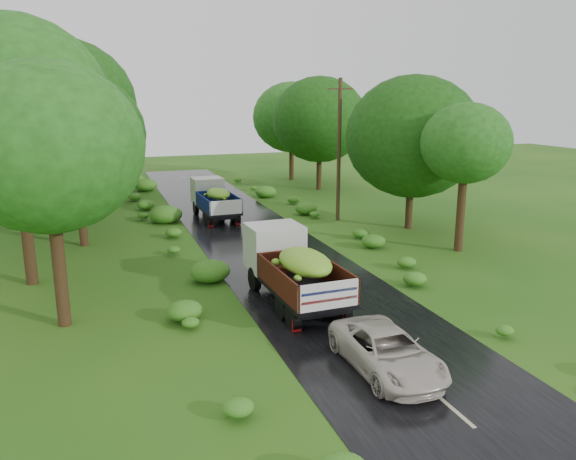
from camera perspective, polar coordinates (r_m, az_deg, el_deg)
name	(u,v)px	position (r m, az deg, el deg)	size (l,w,h in m)	color
ground	(380,347)	(18.65, 9.36, -11.64)	(120.00, 120.00, 0.00)	#1A4F11
road	(321,295)	(22.80, 3.37, -6.64)	(6.50, 80.00, 0.02)	black
road_lines	(312,287)	(23.67, 2.44, -5.83)	(0.12, 69.60, 0.00)	#BFB78C
truck_near	(291,264)	(21.71, 0.34, -3.51)	(2.45, 6.39, 2.65)	black
truck_far	(214,197)	(36.85, -7.56, 3.31)	(2.24, 5.83, 2.42)	black
car	(387,351)	(16.93, 10.01, -12.00)	(2.05, 4.45, 1.24)	beige
utility_pole	(339,149)	(35.62, 5.21, 8.22)	(1.56, 0.25, 8.89)	#382616
trees_left	(56,114)	(37.71, -22.54, 10.80)	(5.99, 35.39, 9.42)	black
trees_right	(346,126)	(42.21, 5.88, 10.48)	(4.21, 29.74, 7.64)	black
shrubs	(258,235)	(30.83, -3.02, -0.56)	(11.90, 44.00, 0.70)	#286B19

